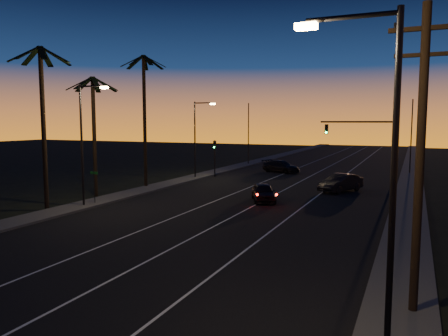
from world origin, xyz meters
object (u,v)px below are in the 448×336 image
at_px(lead_car, 263,192).
at_px(right_car, 341,183).
at_px(cross_car, 281,166).
at_px(signal_mast, 368,137).
at_px(utility_pole, 420,154).

relative_size(lead_car, right_car, 0.96).
bearing_deg(cross_car, right_car, -53.41).
xyz_separation_m(signal_mast, right_car, (-1.70, -5.08, -3.97)).
height_order(signal_mast, cross_car, signal_mast).
distance_m(lead_car, right_car, 8.83).
height_order(right_car, cross_car, right_car).
bearing_deg(utility_pole, cross_car, 112.37).
distance_m(lead_car, cross_car, 20.15).
bearing_deg(cross_car, lead_car, -77.79).
bearing_deg(signal_mast, cross_car, 146.21).
relative_size(utility_pole, signal_mast, 1.41).
relative_size(utility_pole, cross_car, 1.81).
distance_m(signal_mast, right_car, 6.67).
height_order(utility_pole, lead_car, utility_pole).
xyz_separation_m(lead_car, cross_car, (-4.26, 19.70, 0.03)).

